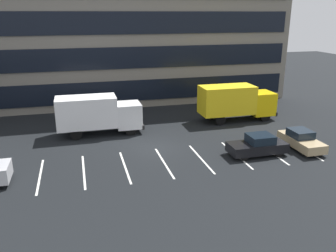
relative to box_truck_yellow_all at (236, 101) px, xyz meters
name	(u,v)px	position (x,y,z in m)	size (l,w,h in m)	color
ground_plane	(155,148)	(-9.32, -5.19, -1.98)	(120.00, 120.00, 0.00)	black
office_building	(120,7)	(-9.32, 12.76, 8.83)	(38.61, 11.02, 21.60)	slate
lot_markings	(164,163)	(-9.32, -8.19, -1.97)	(22.54, 5.40, 0.01)	silver
box_truck_yellow_all	(236,101)	(0.00, 0.00, 0.00)	(7.57, 2.51, 3.51)	yellow
box_truck_white	(98,113)	(-13.36, -0.73, -0.06)	(7.33, 2.43, 3.40)	white
sedan_black	(258,145)	(-2.18, -8.54, -1.24)	(4.36, 1.83, 1.56)	black
sedan_tan	(301,140)	(1.73, -8.25, -1.27)	(1.74, 4.15, 1.48)	tan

